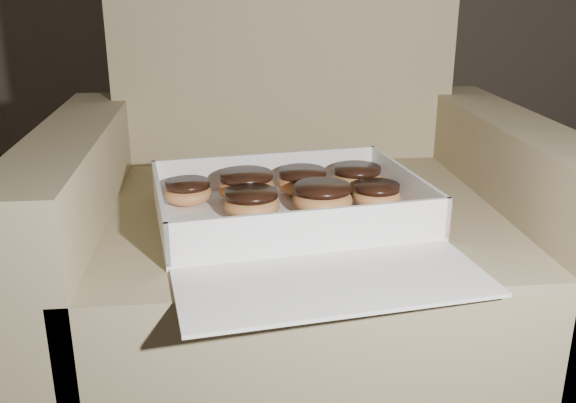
# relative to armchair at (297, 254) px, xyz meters

# --- Properties ---
(armchair) EXTENTS (0.81, 0.69, 0.85)m
(armchair) POSITION_rel_armchair_xyz_m (0.00, 0.00, 0.00)
(armchair) COLOR #8C7C59
(armchair) RESTS_ON floor
(bakery_box) EXTENTS (0.44, 0.49, 0.07)m
(bakery_box) POSITION_rel_armchair_xyz_m (-0.02, -0.16, 0.13)
(bakery_box) COLOR white
(bakery_box) RESTS_ON armchair
(donut_a) EXTENTS (0.09, 0.09, 0.05)m
(donut_a) POSITION_rel_armchair_xyz_m (-0.09, -0.05, 0.15)
(donut_a) COLOR #E2914F
(donut_a) RESTS_ON bakery_box
(donut_b) EXTENTS (0.08, 0.08, 0.04)m
(donut_b) POSITION_rel_armchair_xyz_m (0.10, -0.02, 0.14)
(donut_b) COLOR #E2914F
(donut_b) RESTS_ON bakery_box
(donut_c) EXTENTS (0.07, 0.07, 0.04)m
(donut_c) POSITION_rel_armchair_xyz_m (-0.18, -0.06, 0.14)
(donut_c) COLOR #E2914F
(donut_c) RESTS_ON bakery_box
(donut_d) EXTENTS (0.07, 0.07, 0.04)m
(donut_d) POSITION_rel_armchair_xyz_m (0.11, -0.11, 0.14)
(donut_d) COLOR #E2914F
(donut_d) RESTS_ON bakery_box
(donut_e) EXTENTS (0.09, 0.09, 0.05)m
(donut_e) POSITION_rel_armchair_xyz_m (0.02, -0.12, 0.14)
(donut_e) COLOR #E2914F
(donut_e) RESTS_ON bakery_box
(donut_f) EXTENTS (0.08, 0.08, 0.04)m
(donut_f) POSITION_rel_armchair_xyz_m (0.00, -0.03, 0.14)
(donut_f) COLOR #E2914F
(donut_f) RESTS_ON bakery_box
(donut_g) EXTENTS (0.08, 0.08, 0.04)m
(donut_g) POSITION_rel_armchair_xyz_m (-0.08, -0.13, 0.14)
(donut_g) COLOR #E2914F
(donut_g) RESTS_ON bakery_box
(crumb_a) EXTENTS (0.01, 0.01, 0.00)m
(crumb_a) POSITION_rel_armchair_xyz_m (0.11, -0.17, 0.12)
(crumb_a) COLOR black
(crumb_a) RESTS_ON bakery_box
(crumb_b) EXTENTS (0.01, 0.01, 0.00)m
(crumb_b) POSITION_rel_armchair_xyz_m (-0.06, -0.23, 0.12)
(crumb_b) COLOR black
(crumb_b) RESTS_ON bakery_box
(crumb_c) EXTENTS (0.01, 0.01, 0.00)m
(crumb_c) POSITION_rel_armchair_xyz_m (0.09, -0.18, 0.12)
(crumb_c) COLOR black
(crumb_c) RESTS_ON bakery_box
(crumb_d) EXTENTS (0.01, 0.01, 0.00)m
(crumb_d) POSITION_rel_armchair_xyz_m (0.14, -0.19, 0.12)
(crumb_d) COLOR black
(crumb_d) RESTS_ON bakery_box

